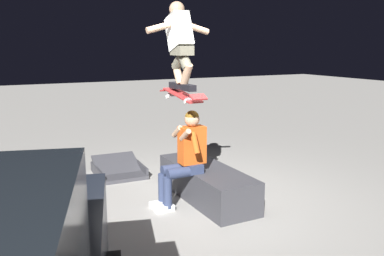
# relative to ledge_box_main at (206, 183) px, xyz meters

# --- Properties ---
(ground_plane) EXTENTS (40.00, 40.00, 0.00)m
(ground_plane) POSITION_rel_ledge_box_main_xyz_m (-0.00, 0.18, -0.23)
(ground_plane) COLOR gray
(ledge_box_main) EXTENTS (1.84, 0.65, 0.45)m
(ledge_box_main) POSITION_rel_ledge_box_main_xyz_m (0.00, 0.00, 0.00)
(ledge_box_main) COLOR #38383D
(ledge_box_main) RESTS_ON ground
(person_sitting_on_ledge) EXTENTS (0.59, 0.75, 1.29)m
(person_sitting_on_ledge) POSITION_rel_ledge_box_main_xyz_m (-0.08, 0.37, 0.48)
(person_sitting_on_ledge) COLOR #2D3856
(person_sitting_on_ledge) RESTS_ON ground
(skateboard) EXTENTS (1.02, 0.22, 0.14)m
(skateboard) POSITION_rel_ledge_box_main_xyz_m (0.00, 0.37, 1.26)
(skateboard) COLOR #B72D2D
(skater_airborne) EXTENTS (0.62, 0.89, 1.12)m
(skater_airborne) POSITION_rel_ledge_box_main_xyz_m (0.06, 0.37, 1.95)
(skater_airborne) COLOR black
(kicker_ramp) EXTENTS (0.99, 0.81, 0.34)m
(kicker_ramp) POSITION_rel_ledge_box_main_xyz_m (1.63, 0.78, -0.17)
(kicker_ramp) COLOR #38383D
(kicker_ramp) RESTS_ON ground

